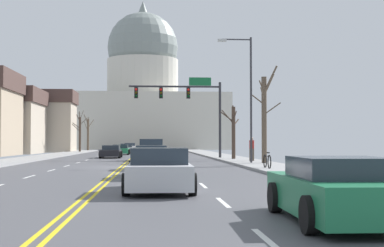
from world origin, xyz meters
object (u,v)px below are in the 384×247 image
Objects in this scene: sedan_oncoming_02 at (126,148)px; sedan_oncoming_03 at (130,147)px; sedan_oncoming_01 at (121,150)px; street_lamp_right at (247,89)px; sedan_near_04 at (159,171)px; signal_gantry at (187,100)px; sedan_near_01 at (152,155)px; pedestrian_00 at (252,148)px; sedan_near_05 at (339,191)px; sedan_near_03 at (151,164)px; sedan_near_02 at (151,158)px; pickup_truck_near_00 at (151,151)px; sedan_oncoming_00 at (111,152)px; bicycle_parked at (267,161)px.

sedan_oncoming_03 reaches higher than sedan_oncoming_02.
street_lamp_right is at bearing -70.74° from sedan_oncoming_01.
street_lamp_right reaches higher than sedan_near_04.
signal_gantry is at bearing 84.57° from sedan_near_04.
pedestrian_00 reaches higher than sedan_near_01.
sedan_oncoming_01 is at bearing 97.62° from sedan_near_05.
sedan_near_03 is 0.97× the size of sedan_oncoming_03.
sedan_near_05 is 53.20m from sedan_oncoming_01.
sedan_near_02 reaches higher than sedan_oncoming_02.
sedan_oncoming_02 is at bearing 96.09° from pickup_truck_near_00.
street_lamp_right is 40.95m from sedan_oncoming_02.
sedan_near_05 reaches higher than sedan_oncoming_00.
sedan_near_03 is (-6.20, -11.80, -4.41)m from street_lamp_right.
sedan_oncoming_03 reaches higher than sedan_oncoming_00.
bicycle_parked is at bearing 82.08° from sedan_near_05.
sedan_oncoming_01 is 26.76m from pedestrian_00.
sedan_near_01 reaches higher than bicycle_parked.
pedestrian_00 is (0.93, 3.29, -3.89)m from street_lamp_right.
sedan_near_05 is at bearing -79.83° from sedan_near_02.
bicycle_parked is at bearing 63.13° from sedan_near_04.
sedan_near_05 is (3.47, -26.79, 0.01)m from sedan_near_01.
street_lamp_right is 4.88× the size of pedestrian_00.
signal_gantry is 17.32m from sedan_near_02.
sedan_oncoming_00 is (-3.69, 20.77, -0.06)m from sedan_near_02.
sedan_oncoming_03 is at bearing 98.82° from signal_gantry.
sedan_near_05 is 78.69m from sedan_oncoming_03.
bicycle_parked is (6.02, 4.78, -0.06)m from sedan_near_03.
pickup_truck_near_00 reaches higher than sedan_oncoming_03.
pedestrian_00 reaches higher than sedan_near_05.
pickup_truck_near_00 reaches higher than sedan_oncoming_00.
sedan_oncoming_01 is at bearing 109.26° from street_lamp_right.
sedan_near_02 is 0.92× the size of sedan_oncoming_03.
pedestrian_00 is (10.52, -36.28, 0.50)m from sedan_oncoming_02.
sedan_near_03 is 1.01× the size of sedan_oncoming_00.
signal_gantry is 1.74× the size of sedan_near_03.
sedan_near_02 is 13.31m from sedan_near_04.
signal_gantry reaches higher than sedan_near_02.
sedan_near_04 is 2.69× the size of pedestrian_00.
street_lamp_right reaches higher than sedan_near_05.
sedan_near_02 reaches higher than sedan_near_01.
street_lamp_right is 1.47× the size of pickup_truck_near_00.
sedan_near_05 is (-2.67, -24.90, -4.38)m from street_lamp_right.
sedan_near_01 is 14.27m from sedan_oncoming_00.
sedan_near_01 is 1.08× the size of sedan_near_02.
sedan_oncoming_00 is 1.01× the size of sedan_oncoming_02.
sedan_near_03 is at bearing -97.56° from signal_gantry.
sedan_oncoming_02 reaches higher than bicycle_parked.
sedan_near_05 is 2.54× the size of bicycle_parked.
sedan_near_05 is (3.55, -32.81, -0.17)m from pickup_truck_near_00.
sedan_oncoming_03 is at bearing 95.11° from sedan_near_05.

